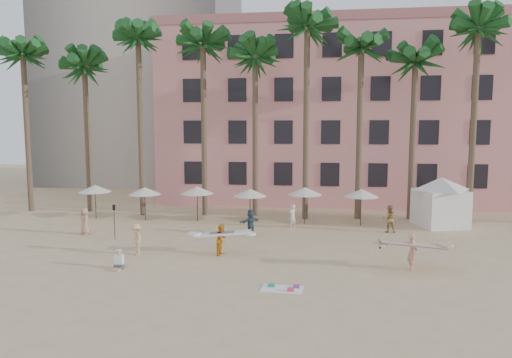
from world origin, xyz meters
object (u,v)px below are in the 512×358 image
object	(u,v)px
cabana	(441,197)
carrier_white	(222,238)
pink_hotel	(349,117)
carrier_yellow	(413,249)

from	to	relation	value
cabana	carrier_white	world-z (taller)	cabana
pink_hotel	cabana	xyz separation A→B (m)	(5.58, -12.91, -5.93)
carrier_yellow	carrier_white	xyz separation A→B (m)	(-9.84, 1.51, -0.12)
carrier_white	carrier_yellow	bearing A→B (deg)	-8.70
pink_hotel	carrier_yellow	distance (m)	24.66
carrier_yellow	carrier_white	bearing A→B (deg)	171.30
pink_hotel	carrier_white	size ratio (longest dim) A/B	11.33
pink_hotel	carrier_yellow	size ratio (longest dim) A/B	10.83
cabana	carrier_white	distance (m)	16.75
pink_hotel	carrier_white	xyz separation A→B (m)	(-8.36, -22.11, -7.08)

